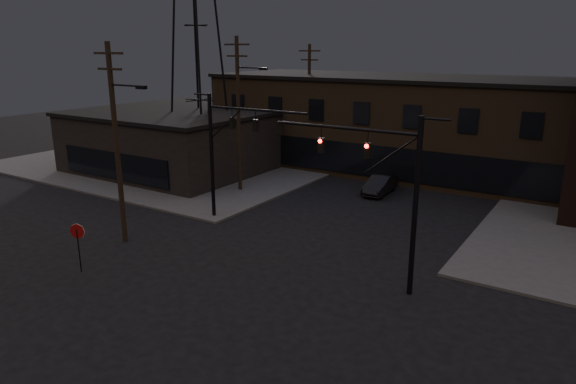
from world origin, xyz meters
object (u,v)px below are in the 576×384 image
at_px(traffic_signal_near, 391,184).
at_px(stop_sign, 78,236).
at_px(traffic_signal_far, 227,143).
at_px(car_crossing, 380,185).

relative_size(traffic_signal_near, stop_sign, 3.23).
distance_m(traffic_signal_near, traffic_signal_far, 12.57).
bearing_deg(traffic_signal_near, stop_sign, -154.10).
xyz_separation_m(traffic_signal_far, stop_sign, (-1.28, -9.99, -3.17)).
height_order(traffic_signal_near, car_crossing, traffic_signal_near).
height_order(traffic_signal_near, traffic_signal_far, same).
xyz_separation_m(stop_sign, car_crossing, (6.84, 21.13, -1.16)).
distance_m(traffic_signal_near, car_crossing, 16.58).
height_order(stop_sign, car_crossing, stop_sign).
xyz_separation_m(traffic_signal_near, stop_sign, (-13.36, -6.49, -3.09)).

